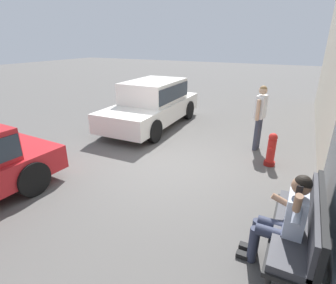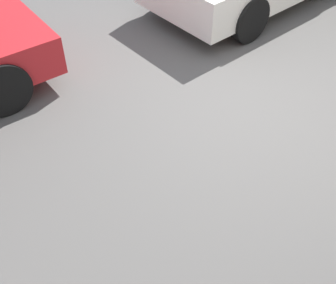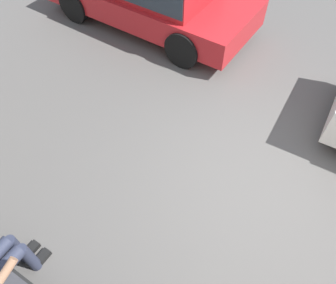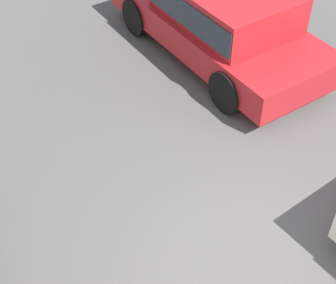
# 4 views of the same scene
# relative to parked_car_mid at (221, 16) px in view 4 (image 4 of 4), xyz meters

# --- Properties ---
(ground_plane) EXTENTS (60.00, 60.00, 0.00)m
(ground_plane) POSITION_rel_parked_car_mid_xyz_m (-3.51, 2.57, -0.75)
(ground_plane) COLOR #565451
(parked_car_mid) EXTENTS (4.34, 1.96, 1.36)m
(parked_car_mid) POSITION_rel_parked_car_mid_xyz_m (0.00, 0.00, 0.00)
(parked_car_mid) COLOR red
(parked_car_mid) RESTS_ON ground_plane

